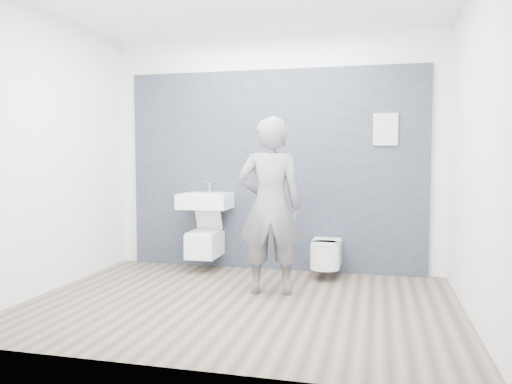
% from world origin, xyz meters
% --- Properties ---
extents(ground, '(4.00, 4.00, 0.00)m').
position_xyz_m(ground, '(0.00, 0.00, 0.00)').
color(ground, brown).
rests_on(ground, ground).
extents(room_shell, '(4.00, 4.00, 4.00)m').
position_xyz_m(room_shell, '(0.00, 0.00, 1.74)').
color(room_shell, silver).
rests_on(room_shell, ground).
extents(tile_wall, '(3.60, 0.06, 2.40)m').
position_xyz_m(tile_wall, '(0.00, 1.47, 0.00)').
color(tile_wall, black).
rests_on(tile_wall, ground).
extents(washbasin, '(0.60, 0.45, 0.45)m').
position_xyz_m(washbasin, '(-0.78, 1.21, 0.84)').
color(washbasin, white).
rests_on(washbasin, ground).
extents(toilet_square, '(0.34, 0.50, 0.65)m').
position_xyz_m(toilet_square, '(-0.78, 1.20, 0.34)').
color(toilet_square, white).
rests_on(toilet_square, ground).
extents(toilet_rounded, '(0.32, 0.55, 0.30)m').
position_xyz_m(toilet_rounded, '(0.67, 1.16, 0.27)').
color(toilet_rounded, white).
rests_on(toilet_rounded, ground).
extents(info_placard, '(0.27, 0.03, 0.36)m').
position_xyz_m(info_placard, '(1.30, 1.43, 0.00)').
color(info_placard, white).
rests_on(info_placard, ground).
extents(visitor, '(0.71, 0.54, 1.75)m').
position_xyz_m(visitor, '(0.19, 0.40, 0.88)').
color(visitor, slate).
rests_on(visitor, ground).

